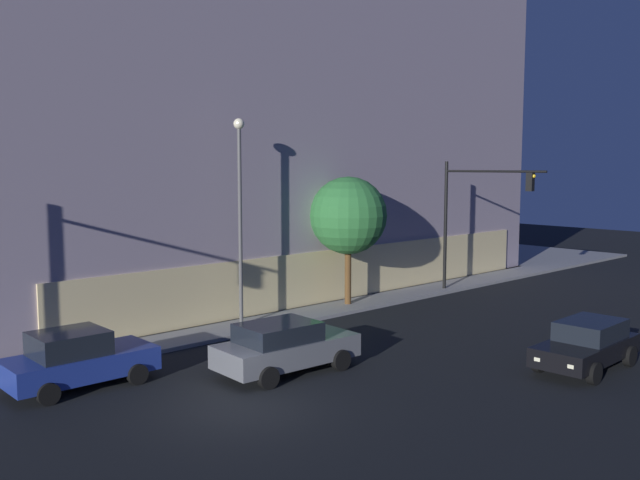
{
  "coord_description": "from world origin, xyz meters",
  "views": [
    {
      "loc": [
        -11.12,
        -15.11,
        6.75
      ],
      "look_at": [
        6.47,
        3.81,
        3.93
      ],
      "focal_mm": 38.68,
      "sensor_mm": 36.0,
      "label": 1
    }
  ],
  "objects_px": {
    "street_lamp_sidewalk": "(240,198)",
    "car_black": "(587,344)",
    "modern_building": "(182,109)",
    "car_blue": "(77,359)",
    "car_grey": "(285,346)",
    "traffic_light_far_corner": "(475,205)",
    "sidewalk_tree": "(348,216)"
  },
  "relations": [
    {
      "from": "car_grey",
      "to": "car_blue",
      "type": "bearing_deg",
      "value": 150.38
    },
    {
      "from": "traffic_light_far_corner",
      "to": "car_black",
      "type": "height_order",
      "value": "traffic_light_far_corner"
    },
    {
      "from": "traffic_light_far_corner",
      "to": "car_grey",
      "type": "height_order",
      "value": "traffic_light_far_corner"
    },
    {
      "from": "sidewalk_tree",
      "to": "car_blue",
      "type": "height_order",
      "value": "sidewalk_tree"
    },
    {
      "from": "car_grey",
      "to": "car_black",
      "type": "height_order",
      "value": "car_grey"
    },
    {
      "from": "sidewalk_tree",
      "to": "car_grey",
      "type": "xyz_separation_m",
      "value": [
        -8.96,
        -5.99,
        -3.49
      ]
    },
    {
      "from": "street_lamp_sidewalk",
      "to": "car_black",
      "type": "relative_size",
      "value": 1.87
    },
    {
      "from": "traffic_light_far_corner",
      "to": "car_grey",
      "type": "bearing_deg",
      "value": -166.88
    },
    {
      "from": "car_grey",
      "to": "car_black",
      "type": "bearing_deg",
      "value": -40.33
    },
    {
      "from": "modern_building",
      "to": "sidewalk_tree",
      "type": "xyz_separation_m",
      "value": [
        -0.55,
        -15.37,
        -5.87
      ]
    },
    {
      "from": "car_black",
      "to": "car_grey",
      "type": "bearing_deg",
      "value": 139.67
    },
    {
      "from": "car_grey",
      "to": "sidewalk_tree",
      "type": "bearing_deg",
      "value": 33.77
    },
    {
      "from": "sidewalk_tree",
      "to": "modern_building",
      "type": "bearing_deg",
      "value": 87.96
    },
    {
      "from": "modern_building",
      "to": "car_grey",
      "type": "bearing_deg",
      "value": -113.98
    },
    {
      "from": "modern_building",
      "to": "street_lamp_sidewalk",
      "type": "relative_size",
      "value": 3.92
    },
    {
      "from": "sidewalk_tree",
      "to": "traffic_light_far_corner",
      "type": "bearing_deg",
      "value": -18.25
    },
    {
      "from": "modern_building",
      "to": "sidewalk_tree",
      "type": "relative_size",
      "value": 5.48
    },
    {
      "from": "modern_building",
      "to": "car_blue",
      "type": "bearing_deg",
      "value": -129.65
    },
    {
      "from": "street_lamp_sidewalk",
      "to": "car_blue",
      "type": "bearing_deg",
      "value": -161.43
    },
    {
      "from": "street_lamp_sidewalk",
      "to": "car_black",
      "type": "height_order",
      "value": "street_lamp_sidewalk"
    },
    {
      "from": "sidewalk_tree",
      "to": "car_grey",
      "type": "bearing_deg",
      "value": -146.23
    },
    {
      "from": "sidewalk_tree",
      "to": "car_black",
      "type": "relative_size",
      "value": 1.34
    },
    {
      "from": "car_grey",
      "to": "car_black",
      "type": "relative_size",
      "value": 1.07
    },
    {
      "from": "car_blue",
      "to": "car_grey",
      "type": "bearing_deg",
      "value": -29.62
    },
    {
      "from": "traffic_light_far_corner",
      "to": "street_lamp_sidewalk",
      "type": "bearing_deg",
      "value": 170.51
    },
    {
      "from": "modern_building",
      "to": "car_grey",
      "type": "relative_size",
      "value": 6.86
    },
    {
      "from": "car_blue",
      "to": "car_black",
      "type": "height_order",
      "value": "car_blue"
    },
    {
      "from": "modern_building",
      "to": "car_black",
      "type": "distance_m",
      "value": 29.46
    },
    {
      "from": "modern_building",
      "to": "car_blue",
      "type": "relative_size",
      "value": 7.47
    },
    {
      "from": "traffic_light_far_corner",
      "to": "sidewalk_tree",
      "type": "distance_m",
      "value": 7.31
    },
    {
      "from": "modern_building",
      "to": "street_lamp_sidewalk",
      "type": "distance_m",
      "value": 17.58
    },
    {
      "from": "traffic_light_far_corner",
      "to": "street_lamp_sidewalk",
      "type": "relative_size",
      "value": 0.8
    }
  ]
}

